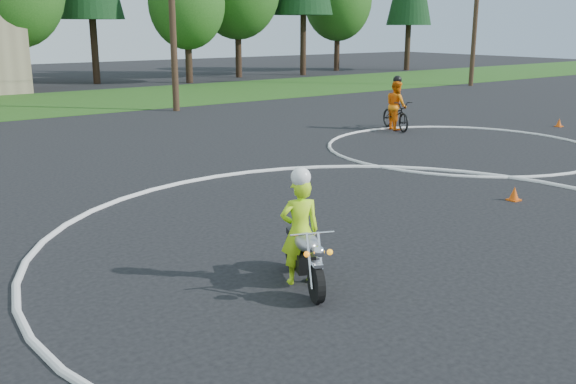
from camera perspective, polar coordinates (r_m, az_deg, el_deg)
ground at (r=9.51m, az=22.27°, el=-8.94°), size 120.00×120.00×0.00m
grass_strip at (r=32.48m, az=-22.72°, el=7.13°), size 120.00×10.00×0.02m
course_markings at (r=13.61m, az=11.56°, el=-1.09°), size 19.05×19.05×0.12m
primary_motorcycle at (r=9.14m, az=1.50°, el=-5.70°), size 0.89×1.68×0.93m
rider_primary_grp at (r=9.12m, az=1.06°, el=-3.21°), size 0.67×0.56×1.73m
rider_second_grp at (r=23.26m, az=9.58°, el=7.14°), size 1.33×2.10×1.91m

